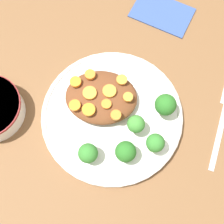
% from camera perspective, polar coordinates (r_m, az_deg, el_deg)
% --- Properties ---
extents(ground_plane, '(4.00, 4.00, 0.00)m').
position_cam_1_polar(ground_plane, '(0.61, -0.00, -1.02)').
color(ground_plane, brown).
extents(plate, '(0.27, 0.27, 0.02)m').
position_cam_1_polar(plate, '(0.60, -0.00, -0.66)').
color(plate, silver).
rests_on(plate, ground_plane).
extents(stew_mound, '(0.14, 0.11, 0.03)m').
position_cam_1_polar(stew_mound, '(0.59, -1.98, 2.73)').
color(stew_mound, brown).
rests_on(stew_mound, plate).
extents(broccoli_floret_0, '(0.04, 0.04, 0.05)m').
position_cam_1_polar(broccoli_floret_0, '(0.55, 2.51, -7.28)').
color(broccoli_floret_0, '#7FA85B').
rests_on(broccoli_floret_0, plate).
extents(broccoli_floret_1, '(0.04, 0.04, 0.06)m').
position_cam_1_polar(broccoli_floret_1, '(0.57, 9.73, 1.25)').
color(broccoli_floret_1, '#7FA85B').
rests_on(broccoli_floret_1, plate).
extents(broccoli_floret_2, '(0.04, 0.04, 0.05)m').
position_cam_1_polar(broccoli_floret_2, '(0.55, -4.40, -7.56)').
color(broccoli_floret_2, '#7FA85B').
rests_on(broccoli_floret_2, plate).
extents(broccoli_floret_3, '(0.03, 0.03, 0.05)m').
position_cam_1_polar(broccoli_floret_3, '(0.56, 4.39, -2.27)').
color(broccoli_floret_3, '#7FA85B').
rests_on(broccoli_floret_3, plate).
extents(broccoli_floret_4, '(0.03, 0.03, 0.05)m').
position_cam_1_polar(broccoli_floret_4, '(0.55, 7.87, -5.72)').
color(broccoli_floret_4, '#759E51').
rests_on(broccoli_floret_4, plate).
extents(carrot_slice_0, '(0.02, 0.02, 0.01)m').
position_cam_1_polar(carrot_slice_0, '(0.58, -6.69, 5.50)').
color(carrot_slice_0, orange).
rests_on(carrot_slice_0, stew_mound).
extents(carrot_slice_1, '(0.03, 0.03, 0.01)m').
position_cam_1_polar(carrot_slice_1, '(0.57, -0.48, 3.85)').
color(carrot_slice_1, orange).
rests_on(carrot_slice_1, stew_mound).
extents(carrot_slice_2, '(0.02, 0.02, 0.01)m').
position_cam_1_polar(carrot_slice_2, '(0.56, 0.72, -0.58)').
color(carrot_slice_2, orange).
rests_on(carrot_slice_2, stew_mound).
extents(carrot_slice_3, '(0.02, 0.02, 0.00)m').
position_cam_1_polar(carrot_slice_3, '(0.57, -1.04, 1.48)').
color(carrot_slice_3, orange).
rests_on(carrot_slice_3, stew_mound).
extents(carrot_slice_4, '(0.02, 0.02, 0.01)m').
position_cam_1_polar(carrot_slice_4, '(0.59, -4.03, 6.83)').
color(carrot_slice_4, orange).
rests_on(carrot_slice_4, stew_mound).
extents(carrot_slice_5, '(0.03, 0.03, 0.01)m').
position_cam_1_polar(carrot_slice_5, '(0.57, -4.10, 3.48)').
color(carrot_slice_5, orange).
rests_on(carrot_slice_5, stew_mound).
extents(carrot_slice_6, '(0.02, 0.02, 0.00)m').
position_cam_1_polar(carrot_slice_6, '(0.57, -6.82, 1.24)').
color(carrot_slice_6, orange).
rests_on(carrot_slice_6, stew_mound).
extents(carrot_slice_7, '(0.02, 0.02, 0.00)m').
position_cam_1_polar(carrot_slice_7, '(0.56, -4.29, 0.43)').
color(carrot_slice_7, orange).
rests_on(carrot_slice_7, stew_mound).
extents(carrot_slice_8, '(0.02, 0.02, 0.00)m').
position_cam_1_polar(carrot_slice_8, '(0.58, 1.81, 5.93)').
color(carrot_slice_8, orange).
rests_on(carrot_slice_8, stew_mound).
extents(carrot_slice_9, '(0.02, 0.02, 0.01)m').
position_cam_1_polar(carrot_slice_9, '(0.57, 2.94, 2.74)').
color(carrot_slice_9, orange).
rests_on(carrot_slice_9, stew_mound).
extents(fork, '(0.06, 0.20, 0.01)m').
position_cam_1_polar(fork, '(0.65, 19.85, -0.17)').
color(fork, silver).
rests_on(fork, ground_plane).
extents(napkin, '(0.15, 0.13, 0.01)m').
position_cam_1_polar(napkin, '(0.73, 9.15, 17.56)').
color(napkin, '#334C8C').
rests_on(napkin, ground_plane).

